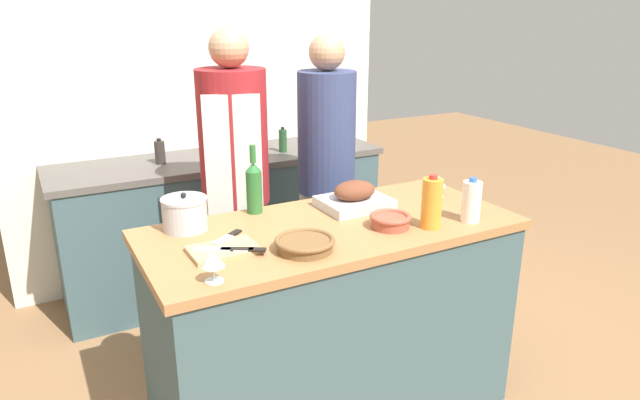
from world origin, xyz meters
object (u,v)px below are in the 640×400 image
condiment_bottle_tall (160,152)px  knife_bread (245,249)px  mixing_bowl (390,220)px  wine_glass_left (213,260)px  wicker_basket (305,244)px  person_cook_guest (326,169)px  juice_jug (432,203)px  wine_glass_right (438,182)px  milk_jug (471,201)px  wine_bottle_green (254,186)px  knife_paring (228,236)px  condiment_bottle_short (283,141)px  person_cook_aproned (235,179)px  knife_chef (226,249)px  stock_pot (185,214)px  roasting_pan (354,198)px  cutting_board (223,250)px

condiment_bottle_tall → knife_bread: bearing=-92.1°
mixing_bowl → wine_glass_left: bearing=-170.6°
wicker_basket → person_cook_guest: person_cook_guest is taller
juice_jug → knife_bread: 0.80m
wine_glass_right → milk_jug: bearing=-105.7°
juice_jug → wine_bottle_green: bearing=138.0°
wine_glass_right → knife_paring: wine_glass_right is taller
mixing_bowl → knife_paring: 0.67m
knife_bread → condiment_bottle_short: (0.84, 1.50, 0.03)m
wicker_basket → person_cook_aproned: (0.08, 0.97, -0.01)m
condiment_bottle_tall → condiment_bottle_short: 0.79m
juice_jug → knife_chef: bearing=170.7°
wine_bottle_green → stock_pot: bearing=-170.4°
wine_bottle_green → knife_bread: (-0.21, -0.42, -0.10)m
knife_chef → knife_bread: bearing=-29.0°
knife_paring → knife_bread: (0.01, -0.15, -0.00)m
stock_pot → person_cook_guest: size_ratio=0.11×
stock_pot → knife_bread: stock_pot is taller
roasting_pan → person_cook_guest: bearing=72.5°
juice_jug → cutting_board: bearing=169.0°
wine_glass_left → knife_paring: size_ratio=0.75×
wicker_basket → knife_chef: wicker_basket is taller
roasting_pan → mixing_bowl: 0.29m
roasting_pan → knife_paring: (-0.65, -0.11, -0.03)m
mixing_bowl → knife_bread: bearing=177.8°
knife_chef → knife_paring: bearing=66.5°
condiment_bottle_short → roasting_pan: bearing=-99.4°
cutting_board → knife_paring: 0.10m
roasting_pan → wine_bottle_green: size_ratio=1.00×
wine_glass_left → knife_chef: (0.11, 0.19, -0.06)m
cutting_board → wine_bottle_green: (0.27, 0.36, 0.11)m
knife_chef → person_cook_guest: (0.90, 0.85, -0.02)m
juice_jug → wine_glass_left: juice_jug is taller
stock_pot → juice_jug: size_ratio=0.83×
stock_pot → wine_bottle_green: (0.33, 0.06, 0.05)m
person_cook_aproned → roasting_pan: bearing=-40.7°
roasting_pan → wine_glass_left: bearing=-152.5°
mixing_bowl → condiment_bottle_tall: bearing=110.0°
wine_glass_right → person_cook_aproned: 1.05m
mixing_bowl → wine_glass_left: (-0.81, -0.13, 0.05)m
wine_glass_right → knife_bread: 1.10m
knife_bread → stock_pot: bearing=108.8°
condiment_bottle_tall → knife_paring: bearing=-92.8°
cutting_board → wine_bottle_green: size_ratio=0.82×
stock_pot → knife_chef: 0.34m
juice_jug → person_cook_guest: size_ratio=0.14×
roasting_pan → wine_bottle_green: wine_bottle_green is taller
cutting_board → wine_glass_right: wine_glass_right is taller
knife_chef → condiment_bottle_tall: condiment_bottle_tall is taller
wine_bottle_green → wine_glass_right: 0.90m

